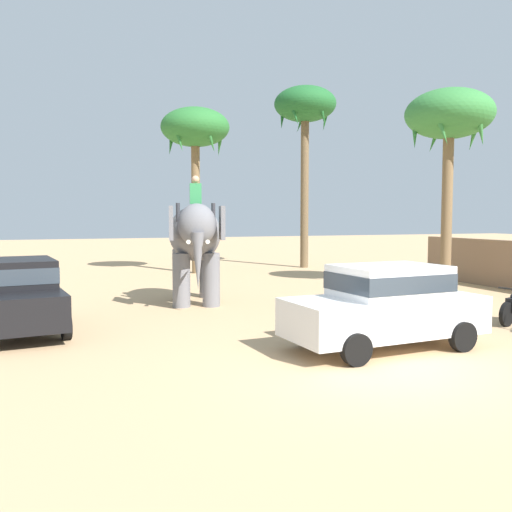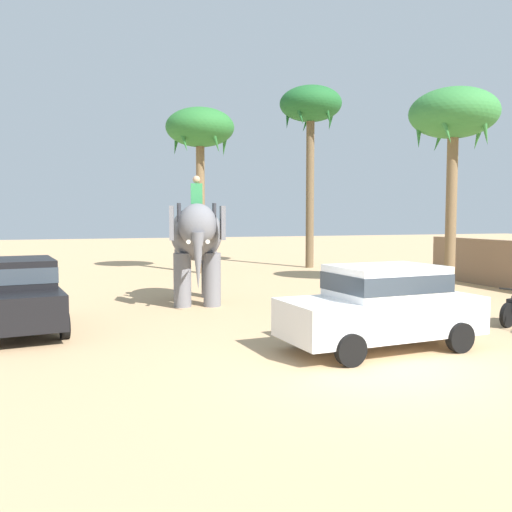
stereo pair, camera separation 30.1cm
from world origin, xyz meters
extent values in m
plane|color=tan|center=(0.00, 0.00, 0.00)|extent=(120.00, 120.00, 0.00)
cube|color=white|center=(0.90, 1.35, 0.68)|extent=(4.22, 2.00, 0.76)
cube|color=white|center=(1.00, 1.36, 1.38)|extent=(2.21, 1.71, 0.64)
cube|color=#2D3842|center=(1.00, 1.36, 1.38)|extent=(2.23, 1.73, 0.35)
cylinder|color=black|center=(-0.30, 0.41, 0.30)|extent=(0.61, 0.22, 0.60)
cylinder|color=black|center=(-0.43, 2.10, 0.30)|extent=(0.61, 0.22, 0.60)
cylinder|color=black|center=(2.24, 0.60, 0.30)|extent=(0.61, 0.22, 0.60)
cylinder|color=black|center=(2.11, 2.29, 0.30)|extent=(0.61, 0.22, 0.60)
cube|color=black|center=(-6.15, 5.59, 0.68)|extent=(2.22, 4.29, 0.76)
cube|color=black|center=(-6.17, 5.69, 1.38)|extent=(1.82, 2.29, 0.64)
cube|color=#2D3842|center=(-6.17, 5.69, 1.38)|extent=(1.84, 2.31, 0.35)
cylinder|color=black|center=(-5.14, 4.44, 0.30)|extent=(0.26, 0.62, 0.60)
cylinder|color=black|center=(-5.47, 6.96, 0.30)|extent=(0.26, 0.62, 0.60)
ellipsoid|color=slate|center=(-1.23, 8.61, 2.15)|extent=(2.19, 3.36, 1.70)
cylinder|color=slate|center=(-0.99, 7.61, 0.80)|extent=(0.52, 0.52, 1.60)
cylinder|color=slate|center=(-1.85, 7.79, 0.80)|extent=(0.52, 0.52, 1.60)
cylinder|color=slate|center=(-0.61, 9.43, 0.80)|extent=(0.52, 0.52, 1.60)
cylinder|color=slate|center=(-1.47, 9.61, 0.80)|extent=(0.52, 0.52, 1.60)
ellipsoid|color=slate|center=(-1.56, 7.01, 2.45)|extent=(1.28, 1.20, 1.20)
cube|color=slate|center=(-0.83, 6.97, 2.50)|extent=(0.28, 0.81, 0.96)
cube|color=slate|center=(-2.24, 7.26, 2.50)|extent=(0.28, 0.81, 0.96)
cone|color=slate|center=(-1.65, 6.57, 1.45)|extent=(0.43, 0.43, 1.60)
cone|color=beige|center=(-1.38, 6.57, 1.95)|extent=(0.23, 0.58, 0.21)
cone|color=beige|center=(-1.89, 6.67, 1.95)|extent=(0.23, 0.58, 0.21)
cube|color=#338C4C|center=(-1.40, 7.77, 3.35)|extent=(0.38, 0.30, 0.60)
sphere|color=tan|center=(-1.40, 7.77, 3.77)|extent=(0.22, 0.22, 0.22)
cylinder|color=#333338|center=(-0.89, 7.67, 2.80)|extent=(0.12, 0.12, 0.55)
cylinder|color=#333338|center=(-1.91, 7.88, 2.80)|extent=(0.12, 0.12, 0.55)
cylinder|color=black|center=(4.98, 2.22, 0.30)|extent=(0.60, 0.28, 0.60)
cylinder|color=black|center=(5.06, 2.25, 0.92)|extent=(0.21, 0.54, 0.04)
cylinder|color=brown|center=(6.97, 17.97, 4.14)|extent=(0.42, 0.42, 8.27)
ellipsoid|color=#1E5B28|center=(6.97, 17.97, 8.47)|extent=(3.20, 3.20, 1.80)
cone|color=#1E5B28|center=(8.17, 17.97, 7.97)|extent=(0.40, 0.92, 1.64)
cone|color=#1E5B28|center=(7.34, 19.11, 7.97)|extent=(0.91, 0.57, 1.67)
cone|color=#1E5B28|center=(5.99, 18.67, 7.97)|extent=(0.73, 0.83, 1.69)
cone|color=#1E5B28|center=(5.99, 17.26, 7.97)|extent=(0.73, 0.83, 1.69)
cone|color=#1E5B28|center=(7.34, 16.82, 7.97)|extent=(0.91, 0.57, 1.67)
cylinder|color=brown|center=(0.93, 17.13, 3.32)|extent=(0.40, 0.40, 6.63)
ellipsoid|color=#286B2D|center=(0.93, 17.13, 6.83)|extent=(3.20, 3.20, 1.80)
cone|color=#286B2D|center=(2.13, 17.13, 6.33)|extent=(0.40, 0.92, 1.64)
cone|color=#286B2D|center=(1.30, 18.27, 6.33)|extent=(0.91, 0.57, 1.67)
cone|color=#286B2D|center=(-0.04, 17.84, 6.33)|extent=(0.73, 0.83, 1.69)
cone|color=#286B2D|center=(-0.04, 16.43, 6.33)|extent=(0.73, 0.83, 1.69)
cone|color=#286B2D|center=(1.30, 15.99, 6.33)|extent=(0.91, 0.57, 1.67)
cylinder|color=brown|center=(8.35, 8.58, 3.12)|extent=(0.39, 0.39, 6.24)
ellipsoid|color=#337A38|center=(8.35, 8.58, 6.44)|extent=(3.20, 3.20, 1.80)
cone|color=#337A38|center=(9.55, 8.58, 5.94)|extent=(0.40, 0.92, 1.64)
cone|color=#337A38|center=(8.72, 9.72, 5.94)|extent=(0.91, 0.57, 1.67)
cone|color=#337A38|center=(7.38, 9.28, 5.94)|extent=(0.73, 0.83, 1.69)
cone|color=#337A38|center=(7.38, 7.87, 5.94)|extent=(0.73, 0.83, 1.69)
cone|color=#337A38|center=(8.72, 7.44, 5.94)|extent=(0.91, 0.57, 1.67)
camera|label=1|loc=(-5.32, -8.00, 2.68)|focal=38.28mm
camera|label=2|loc=(-5.04, -8.10, 2.68)|focal=38.28mm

